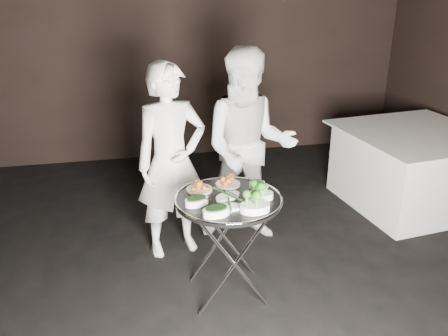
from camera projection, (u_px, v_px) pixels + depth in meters
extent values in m
cube|color=black|center=(168.00, 39.00, 5.76)|extent=(6.00, 0.05, 3.00)
cylinder|color=silver|center=(235.00, 265.00, 3.23)|extent=(0.52, 0.02, 0.77)
cylinder|color=silver|center=(235.00, 265.00, 3.23)|extent=(0.52, 0.02, 0.77)
cylinder|color=silver|center=(223.00, 235.00, 3.59)|extent=(0.52, 0.02, 0.77)
cylinder|color=silver|center=(223.00, 235.00, 3.59)|extent=(0.52, 0.02, 0.77)
cylinder|color=silver|center=(197.00, 208.00, 3.24)|extent=(0.02, 0.44, 0.02)
cylinder|color=silver|center=(259.00, 202.00, 3.32)|extent=(0.02, 0.44, 0.02)
cylinder|color=black|center=(229.00, 200.00, 3.26)|extent=(0.73, 0.73, 0.03)
torus|color=silver|center=(229.00, 198.00, 3.26)|extent=(0.75, 0.75, 0.02)
cylinder|color=beige|center=(199.00, 190.00, 3.37)|extent=(0.18, 0.18, 0.02)
cylinder|color=beige|center=(228.00, 184.00, 3.46)|extent=(0.18, 0.18, 0.02)
cylinder|color=white|center=(257.00, 185.00, 3.42)|extent=(0.11, 0.11, 0.04)
cylinder|color=silver|center=(199.00, 185.00, 3.35)|extent=(0.13, 0.13, 0.01)
cylinder|color=silver|center=(229.00, 180.00, 3.44)|extent=(0.04, 0.18, 0.01)
cylinder|color=silver|center=(256.00, 182.00, 3.40)|extent=(0.08, 0.17, 0.01)
cylinder|color=silver|center=(198.00, 198.00, 3.15)|extent=(0.16, 0.09, 0.01)
cylinder|color=silver|center=(261.00, 192.00, 3.24)|extent=(0.09, 0.16, 0.01)
cylinder|color=silver|center=(228.00, 192.00, 3.25)|extent=(0.09, 0.16, 0.01)
imported|color=white|center=(171.00, 162.00, 3.83)|extent=(0.66, 0.52, 1.62)
imported|color=white|center=(249.00, 148.00, 4.04)|extent=(0.94, 0.80, 1.69)
cube|color=silver|center=(412.00, 169.00, 4.82)|extent=(1.21, 1.21, 0.76)
cube|color=silver|center=(418.00, 133.00, 4.67)|extent=(1.36, 1.36, 0.02)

